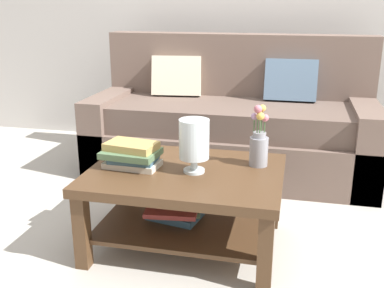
{
  "coord_description": "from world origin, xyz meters",
  "views": [
    {
      "loc": [
        0.55,
        -2.6,
        1.32
      ],
      "look_at": [
        0.0,
        -0.24,
        0.55
      ],
      "focal_mm": 42.57,
      "sensor_mm": 36.0,
      "label": 1
    }
  ],
  "objects_px": {
    "coffee_table": "(185,192)",
    "book_stack_main": "(132,155)",
    "glass_hurricane_vase": "(194,141)",
    "flower_pitcher": "(259,144)",
    "couch": "(232,126)"
  },
  "relations": [
    {
      "from": "book_stack_main",
      "to": "flower_pitcher",
      "type": "distance_m",
      "value": 0.69
    },
    {
      "from": "coffee_table",
      "to": "book_stack_main",
      "type": "bearing_deg",
      "value": -177.38
    },
    {
      "from": "glass_hurricane_vase",
      "to": "flower_pitcher",
      "type": "xyz_separation_m",
      "value": [
        0.32,
        0.18,
        -0.05
      ]
    },
    {
      "from": "flower_pitcher",
      "to": "couch",
      "type": "bearing_deg",
      "value": 105.46
    },
    {
      "from": "couch",
      "to": "glass_hurricane_vase",
      "type": "xyz_separation_m",
      "value": [
        -0.02,
        -1.28,
        0.26
      ]
    },
    {
      "from": "glass_hurricane_vase",
      "to": "couch",
      "type": "bearing_deg",
      "value": 89.32
    },
    {
      "from": "couch",
      "to": "flower_pitcher",
      "type": "xyz_separation_m",
      "value": [
        0.31,
        -1.11,
        0.21
      ]
    },
    {
      "from": "coffee_table",
      "to": "flower_pitcher",
      "type": "relative_size",
      "value": 3.02
    },
    {
      "from": "coffee_table",
      "to": "glass_hurricane_vase",
      "type": "xyz_separation_m",
      "value": [
        0.06,
        -0.02,
        0.3
      ]
    },
    {
      "from": "book_stack_main",
      "to": "couch",
      "type": "bearing_deg",
      "value": 74.21
    },
    {
      "from": "glass_hurricane_vase",
      "to": "book_stack_main",
      "type": "bearing_deg",
      "value": 179.45
    },
    {
      "from": "coffee_table",
      "to": "flower_pitcher",
      "type": "xyz_separation_m",
      "value": [
        0.38,
        0.16,
        0.25
      ]
    },
    {
      "from": "coffee_table",
      "to": "flower_pitcher",
      "type": "bearing_deg",
      "value": 23.33
    },
    {
      "from": "coffee_table",
      "to": "glass_hurricane_vase",
      "type": "relative_size",
      "value": 3.61
    },
    {
      "from": "book_stack_main",
      "to": "flower_pitcher",
      "type": "bearing_deg",
      "value": 14.72
    }
  ]
}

